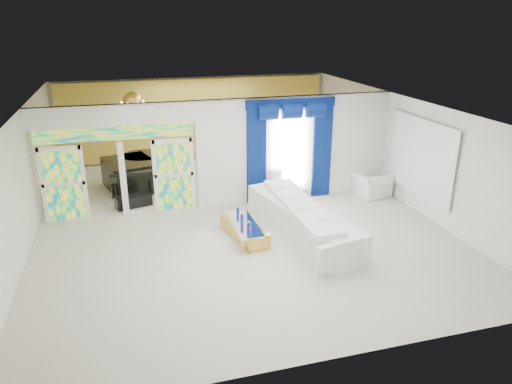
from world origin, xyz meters
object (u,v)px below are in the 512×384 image
object	(u,v)px
white_sofa	(301,222)
coffee_table	(244,231)
console_table	(285,195)
grand_piano	(131,174)
armchair	(369,183)

from	to	relation	value
white_sofa	coffee_table	xyz separation A→B (m)	(-1.35, 0.30, -0.20)
coffee_table	console_table	xyz separation A→B (m)	(1.76, 2.06, 0.02)
grand_piano	armchair	bearing A→B (deg)	-36.17
console_table	grand_piano	distance (m)	4.90
coffee_table	console_table	bearing A→B (deg)	49.48
armchair	grand_piano	world-z (taller)	grand_piano
console_table	grand_piano	bearing A→B (deg)	150.77
console_table	armchair	distance (m)	2.64
white_sofa	grand_piano	size ratio (longest dim) A/B	2.26
white_sofa	console_table	distance (m)	2.40
white_sofa	armchair	bearing A→B (deg)	24.54
console_table	grand_piano	xyz separation A→B (m)	(-4.27, 2.39, 0.25)
coffee_table	white_sofa	bearing A→B (deg)	-12.53
armchair	grand_piano	distance (m)	7.35
white_sofa	coffee_table	world-z (taller)	white_sofa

